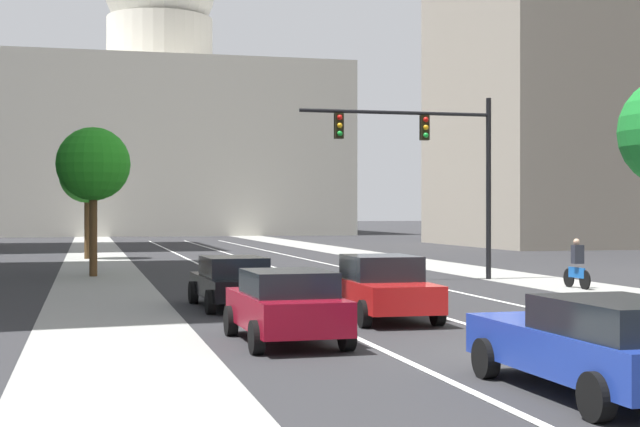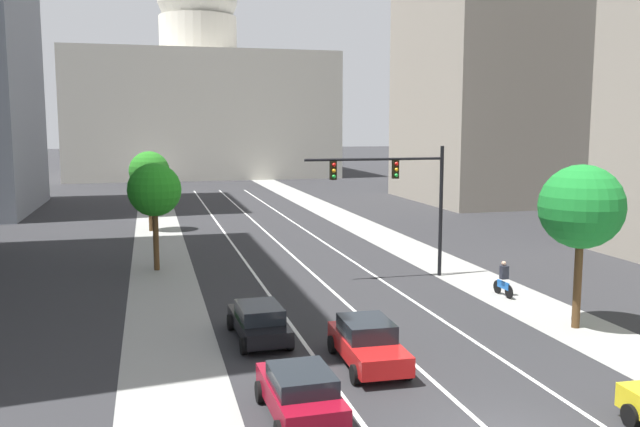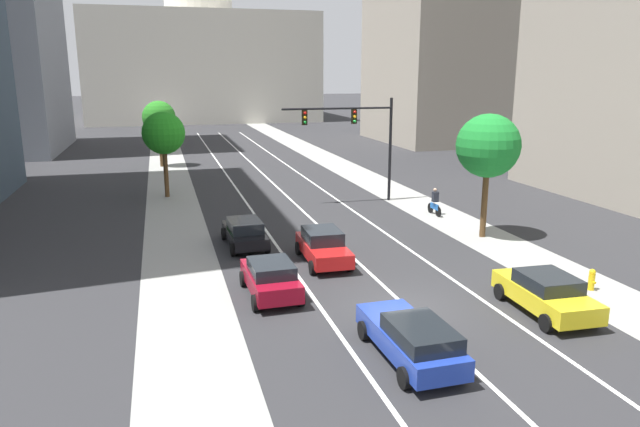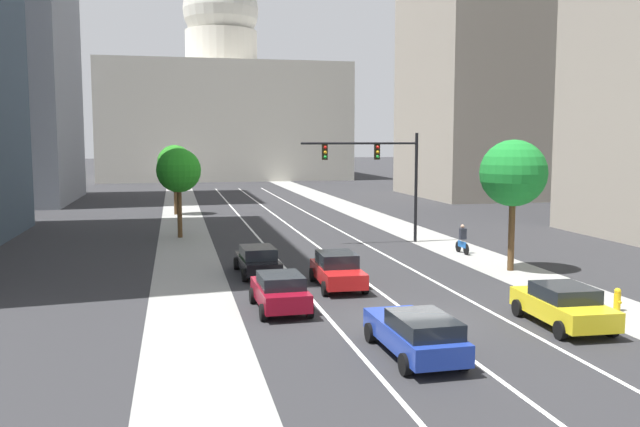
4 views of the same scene
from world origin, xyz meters
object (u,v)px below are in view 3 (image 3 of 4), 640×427
object	(u,v)px
car_blue	(412,338)
car_yellow	(546,293)
car_black	(245,232)
fire_hydrant	(592,279)
street_tree_mid_left	(159,118)
car_red	(323,246)
street_tree_near_left	(164,134)
street_tree_mid_right	(488,146)
traffic_signal_mast	(358,130)
capitol_building	(201,56)
car_crimson	(271,278)
cyclist	(435,202)

from	to	relation	value
car_blue	car_yellow	bearing A→B (deg)	-72.35
car_blue	car_black	distance (m)	14.00
fire_hydrant	car_blue	bearing A→B (deg)	-159.32
car_yellow	street_tree_mid_left	world-z (taller)	street_tree_mid_left
car_red	street_tree_near_left	bearing A→B (deg)	22.86
car_blue	street_tree_mid_right	world-z (taller)	street_tree_mid_right
car_yellow	street_tree_mid_left	xyz separation A→B (m)	(-13.34, 40.05, 3.86)
traffic_signal_mast	street_tree_mid_left	bearing A→B (deg)	122.71
car_red	street_tree_mid_left	size ratio (longest dim) A/B	0.72
car_blue	traffic_signal_mast	xyz separation A→B (m)	(5.87, 22.14, 4.22)
capitol_building	car_crimson	size ratio (longest dim) A/B	10.09
car_crimson	fire_hydrant	distance (m)	13.08
car_yellow	traffic_signal_mast	world-z (taller)	traffic_signal_mast
capitol_building	cyclist	xyz separation A→B (m)	(7.72, -86.15, -11.18)
cyclist	street_tree_near_left	bearing A→B (deg)	55.93
car_black	fire_hydrant	size ratio (longest dim) A/B	4.95
car_black	traffic_signal_mast	world-z (taller)	traffic_signal_mast
car_blue	car_red	world-z (taller)	car_red
car_black	traffic_signal_mast	distance (m)	13.10
car_blue	street_tree_mid_left	xyz separation A→B (m)	(-7.02, 42.20, 3.87)
car_red	cyclist	bearing A→B (deg)	-50.58
car_blue	street_tree_mid_left	size ratio (longest dim) A/B	0.77
car_blue	cyclist	distance (m)	19.60
car_red	cyclist	world-z (taller)	cyclist
street_tree_mid_left	street_tree_mid_right	bearing A→B (deg)	-61.27
street_tree_mid_left	capitol_building	bearing A→B (deg)	82.01
car_blue	street_tree_mid_right	distance (m)	15.87
capitol_building	cyclist	world-z (taller)	capitol_building
car_yellow	fire_hydrant	xyz separation A→B (m)	(3.28, 1.47, -0.31)
car_blue	cyclist	size ratio (longest dim) A/B	2.79
car_crimson	street_tree_near_left	size ratio (longest dim) A/B	0.67
fire_hydrant	street_tree_mid_left	xyz separation A→B (m)	(-16.62, 38.58, 4.18)
street_tree_mid_right	street_tree_near_left	bearing A→B (deg)	136.51
capitol_building	fire_hydrant	world-z (taller)	capitol_building
car_red	street_tree_mid_left	distance (m)	33.15
car_crimson	street_tree_near_left	bearing A→B (deg)	8.41
fire_hydrant	street_tree_mid_left	world-z (taller)	street_tree_mid_left
capitol_building	street_tree_near_left	world-z (taller)	capitol_building
car_crimson	cyclist	bearing A→B (deg)	-50.50
car_blue	car_crimson	size ratio (longest dim) A/B	1.17
car_black	fire_hydrant	xyz separation A→B (m)	(12.76, -10.02, -0.28)
car_blue	traffic_signal_mast	world-z (taller)	traffic_signal_mast
car_blue	capitol_building	bearing A→B (deg)	-2.05
fire_hydrant	street_tree_near_left	size ratio (longest dim) A/B	0.15
car_red	street_tree_mid_right	xyz separation A→B (m)	(9.55, 1.94, 4.14)
car_crimson	car_red	distance (m)	4.77
car_blue	street_tree_near_left	xyz separation A→B (m)	(-6.79, 27.47, 3.79)
car_black	street_tree_mid_left	world-z (taller)	street_tree_mid_left
car_black	street_tree_near_left	bearing A→B (deg)	12.53
cyclist	street_tree_mid_left	bearing A→B (deg)	31.54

